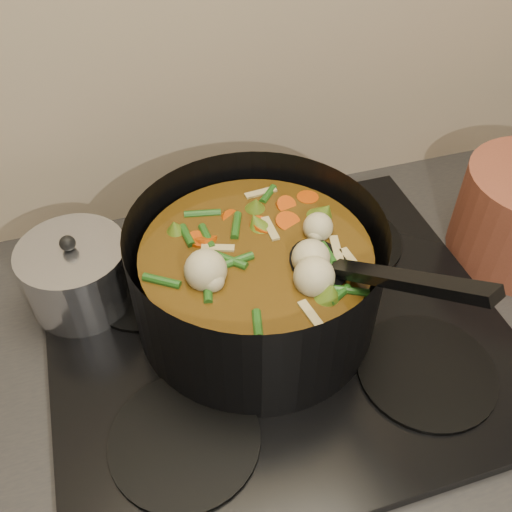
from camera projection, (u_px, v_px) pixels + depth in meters
name	position (u px, v px, depth m)	size (l,w,h in m)	color
counter	(271.00, 475.00, 1.13)	(2.64, 0.64, 0.91)	brown
stovetop	(277.00, 330.00, 0.80)	(0.62, 0.54, 0.03)	black
stockpot	(257.00, 277.00, 0.76)	(0.39, 0.44, 0.24)	black
saucepan	(78.00, 275.00, 0.80)	(0.15, 0.15, 0.12)	silver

